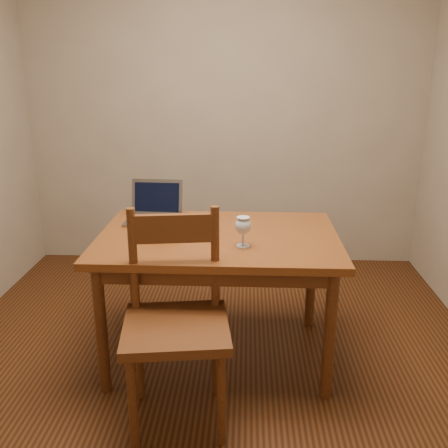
{
  "coord_description": "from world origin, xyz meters",
  "views": [
    {
      "loc": [
        0.18,
        -2.48,
        1.63
      ],
      "look_at": [
        0.07,
        0.09,
        0.8
      ],
      "focal_mm": 40.0,
      "sensor_mm": 36.0,
      "label": 1
    }
  ],
  "objects_px": {
    "milk_glass": "(243,232)",
    "laptop": "(155,210)",
    "chair": "(176,313)",
    "plate": "(162,233)",
    "table": "(218,249)"
  },
  "relations": [
    {
      "from": "chair",
      "to": "laptop",
      "type": "xyz_separation_m",
      "value": [
        -0.23,
        0.81,
        0.25
      ]
    },
    {
      "from": "chair",
      "to": "laptop",
      "type": "relative_size",
      "value": 1.65
    },
    {
      "from": "plate",
      "to": "laptop",
      "type": "relative_size",
      "value": 0.71
    },
    {
      "from": "plate",
      "to": "laptop",
      "type": "bearing_deg",
      "value": 107.46
    },
    {
      "from": "chair",
      "to": "plate",
      "type": "relative_size",
      "value": 2.33
    },
    {
      "from": "table",
      "to": "chair",
      "type": "distance_m",
      "value": 0.58
    },
    {
      "from": "milk_glass",
      "to": "laptop",
      "type": "distance_m",
      "value": 0.69
    },
    {
      "from": "plate",
      "to": "laptop",
      "type": "xyz_separation_m",
      "value": [
        -0.09,
        0.29,
        0.05
      ]
    },
    {
      "from": "table",
      "to": "milk_glass",
      "type": "xyz_separation_m",
      "value": [
        0.14,
        -0.18,
        0.16
      ]
    },
    {
      "from": "table",
      "to": "milk_glass",
      "type": "height_order",
      "value": "milk_glass"
    },
    {
      "from": "plate",
      "to": "laptop",
      "type": "height_order",
      "value": "laptop"
    },
    {
      "from": "table",
      "to": "laptop",
      "type": "distance_m",
      "value": 0.5
    },
    {
      "from": "plate",
      "to": "milk_glass",
      "type": "height_order",
      "value": "milk_glass"
    },
    {
      "from": "laptop",
      "to": "milk_glass",
      "type": "bearing_deg",
      "value": -37.38
    },
    {
      "from": "table",
      "to": "plate",
      "type": "height_order",
      "value": "plate"
    }
  ]
}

